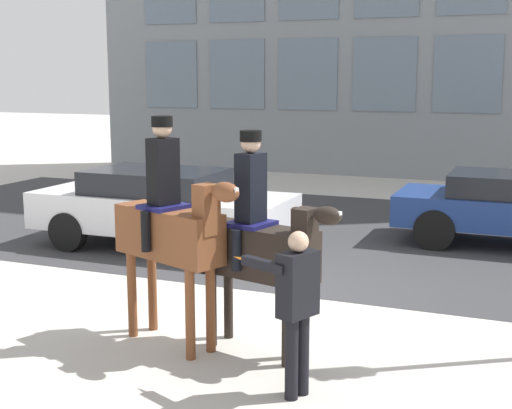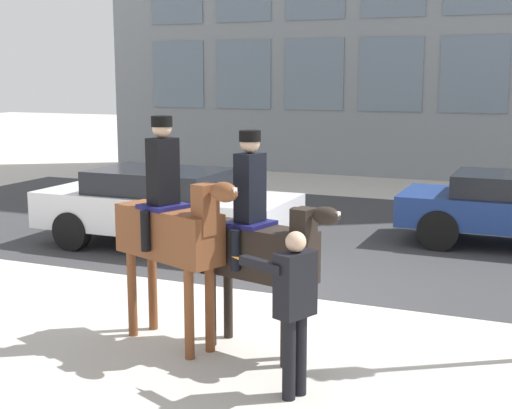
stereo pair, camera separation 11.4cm
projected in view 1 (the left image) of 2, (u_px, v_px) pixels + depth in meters
The scene contains 6 objects.
ground_plane at pixel (266, 304), 9.79m from camera, with size 80.00×80.00×0.00m, color beige.
road_surface at pixel (353, 234), 14.12m from camera, with size 21.97×8.50×0.01m.
mounted_horse_lead at pixel (171, 228), 8.09m from camera, with size 1.83×0.95×2.66m.
mounted_horse_companion at pixel (258, 244), 7.90m from camera, with size 1.85×0.77×2.51m.
pedestrian_bystander at pixel (296, 301), 6.82m from camera, with size 0.91×0.45×1.66m.
street_car_near_lane at pixel (161, 206), 12.88m from camera, with size 4.70×1.91×1.43m.
Camera 1 is at (3.41, -8.75, 3.10)m, focal length 50.00 mm.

